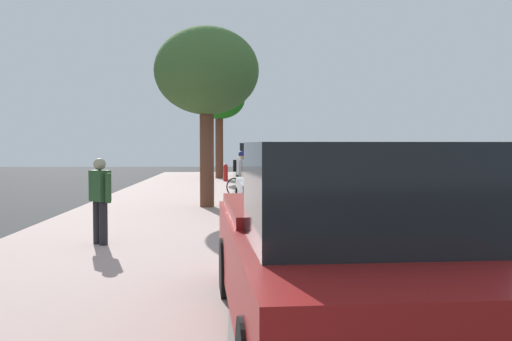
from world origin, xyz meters
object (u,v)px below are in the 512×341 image
Objects in this scene: cyclist_with_backpack at (241,169)px; bicycle_at_curb at (247,187)px; pedestrian_on_phone at (100,196)px; street_tree_mid_block at (207,72)px; parked_sedan_silver_second at (271,187)px; parked_suv_tan_nearest at (255,160)px; fire_hydrant at (226,172)px; parked_pickup_red_mid at (336,256)px; street_tree_near_cyclist at (219,101)px.

bicycle_at_curb is at bearing 115.48° from cyclist_with_backpack.
street_tree_mid_block is at bearing -104.33° from pedestrian_on_phone.
parked_sedan_silver_second is at bearing 152.06° from street_tree_mid_block.
bicycle_at_curb is 0.83m from cyclist_with_backpack.
parked_suv_tan_nearest is 4.26m from fire_hydrant.
parked_sedan_silver_second is 10.66m from parked_pickup_red_mid.
pedestrian_on_phone reaches higher than fire_hydrant.
parked_suv_tan_nearest is 4.00m from street_tree_near_cyclist.
fire_hydrant is (-0.37, -11.68, -3.42)m from street_tree_mid_block.
pedestrian_on_phone is at bearing 85.48° from street_tree_near_cyclist.
parked_suv_tan_nearest is 27.21m from parked_pickup_red_mid.
parked_sedan_silver_second is 3.81m from street_tree_mid_block.
fire_hydrant is at bearing 98.29° from street_tree_near_cyclist.
fire_hydrant is at bearing 67.97° from parked_suv_tan_nearest.
street_tree_near_cyclist is at bearing -81.71° from fire_hydrant.
bicycle_at_curb is (0.53, -5.42, -0.38)m from parked_sedan_silver_second.
street_tree_near_cyclist reaches higher than pedestrian_on_phone.
bicycle_at_curb is at bearing 97.39° from street_tree_near_cyclist.
street_tree_mid_block is at bearing 88.20° from fire_hydrant.
street_tree_mid_block is at bearing 90.00° from street_tree_near_cyclist.
cyclist_with_backpack is at bearing 95.71° from fire_hydrant.
cyclist_with_backpack is 9.85m from street_tree_near_cyclist.
parked_pickup_red_mid is 16.56m from cyclist_with_backpack.
bicycle_at_curb is at bearing -105.75° from street_tree_mid_block.
street_tree_mid_block reaches higher than pedestrian_on_phone.
bicycle_at_curb is at bearing 86.44° from parked_suv_tan_nearest.
parked_pickup_red_mid is at bearing 98.45° from street_tree_mid_block.
street_tree_near_cyclist is 1.02× the size of street_tree_mid_block.
parked_suv_tan_nearest is 3.06× the size of pedestrian_on_phone.
parked_suv_tan_nearest reaches higher than cyclist_with_backpack.
street_tree_mid_block reaches higher than fire_hydrant.
fire_hydrant is (1.59, 3.92, -0.47)m from parked_suv_tan_nearest.
parked_suv_tan_nearest reaches higher than parked_sedan_silver_second.
parked_pickup_red_mid is at bearing 92.37° from cyclist_with_backpack.
street_tree_mid_block reaches higher than bicycle_at_curb.
cyclist_with_backpack is (0.22, -0.46, 0.65)m from bicycle_at_curb.
parked_suv_tan_nearest is 0.88× the size of parked_pickup_red_mid.
street_tree_mid_block is 6.13× the size of fire_hydrant.
pedestrian_on_phone is at bearing 57.76° from parked_sedan_silver_second.
street_tree_near_cyclist is 14.20m from street_tree_mid_block.
parked_pickup_red_mid is at bearing 89.66° from parked_sedan_silver_second.
parked_pickup_red_mid reaches higher than parked_sedan_silver_second.
parked_suv_tan_nearest is 5.65× the size of fire_hydrant.
pedestrian_on_phone is at bearing 76.73° from cyclist_with_backpack.
cyclist_with_backpack is at bearing 96.41° from street_tree_near_cyclist.
parked_pickup_red_mid is 1.03× the size of street_tree_near_cyclist.
parked_sedan_silver_second is at bearing 97.23° from cyclist_with_backpack.
pedestrian_on_phone is (1.62, 20.56, -3.22)m from street_tree_near_cyclist.
street_tree_near_cyclist reaches higher than street_tree_mid_block.
cyclist_with_backpack is at bearing -82.77° from parked_sedan_silver_second.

